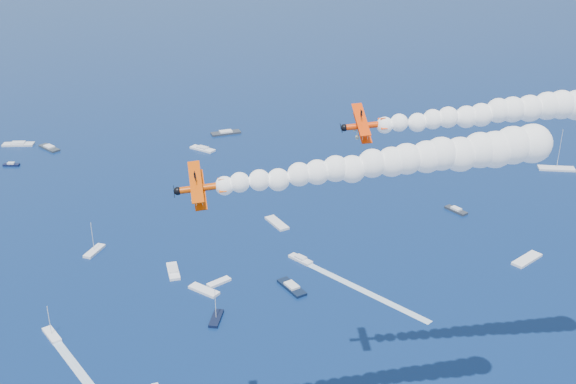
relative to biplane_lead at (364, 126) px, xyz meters
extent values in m
cube|color=white|center=(-61.63, 35.85, -60.15)|extent=(5.28, 6.95, 0.70)
cube|color=white|center=(-0.74, 62.35, -60.15)|extent=(6.27, 7.00, 0.70)
cube|color=silver|center=(97.22, 113.53, -60.15)|extent=(13.00, 6.79, 0.70)
cube|color=silver|center=(-95.37, 161.44, -60.15)|extent=(11.81, 4.58, 0.70)
cube|color=white|center=(-26.93, 50.22, -60.15)|extent=(8.02, 7.62, 0.70)
cube|color=#2C313A|center=(51.08, 85.95, -60.15)|extent=(5.82, 7.63, 0.70)
cube|color=#2E333D|center=(-16.29, 164.24, -60.15)|extent=(12.20, 6.22, 0.70)
cube|color=black|center=(-4.90, 48.81, -60.15)|extent=(6.85, 9.87, 0.70)
cube|color=white|center=(-25.74, 147.75, -60.15)|extent=(9.69, 8.82, 0.70)
cube|color=white|center=(-23.08, 53.53, -60.15)|extent=(6.47, 5.13, 0.70)
cube|color=#0E1433|center=(-93.45, 140.77, -60.15)|extent=(5.88, 2.65, 0.70)
cube|color=white|center=(-4.74, 84.37, -60.15)|extent=(6.59, 10.07, 0.70)
cube|color=#2F363F|center=(-82.97, 155.99, -60.15)|extent=(9.01, 9.81, 0.70)
cube|color=white|center=(60.06, 54.74, -60.15)|extent=(10.33, 8.47, 0.70)
cube|color=white|center=(-56.67, 73.95, -60.15)|extent=(5.53, 7.90, 0.70)
cube|color=white|center=(-34.80, 60.44, -60.15)|extent=(3.94, 8.91, 0.70)
cube|color=black|center=(-24.32, 37.63, -60.15)|extent=(3.95, 7.28, 0.70)
cube|color=white|center=(13.43, 44.78, -60.47)|extent=(25.41, 30.84, 0.04)
camera|label=1|loc=(-24.82, -102.60, 37.25)|focal=44.37mm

